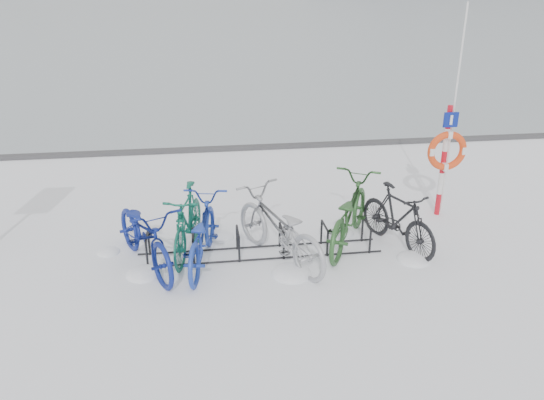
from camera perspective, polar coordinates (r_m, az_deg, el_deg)
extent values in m
plane|color=white|center=(8.81, -1.29, -5.81)|extent=(900.00, 900.00, 0.00)
cube|color=#3F3F42|center=(14.24, -4.12, 5.58)|extent=(400.00, 0.25, 0.10)
cylinder|color=black|center=(8.51, -13.30, -5.84)|extent=(0.04, 0.04, 0.44)
cylinder|color=black|center=(8.90, -13.09, -4.51)|extent=(0.04, 0.04, 0.44)
cylinder|color=black|center=(8.61, -13.32, -3.86)|extent=(0.04, 0.44, 0.04)
cylinder|color=black|center=(8.47, -8.43, -5.61)|extent=(0.04, 0.04, 0.44)
cylinder|color=black|center=(8.86, -8.44, -4.28)|extent=(0.04, 0.04, 0.44)
cylinder|color=black|center=(8.56, -8.52, -3.63)|extent=(0.04, 0.44, 0.04)
cylinder|color=black|center=(8.48, -3.55, -5.34)|extent=(0.04, 0.04, 0.44)
cylinder|color=black|center=(8.87, -3.78, -4.03)|extent=(0.04, 0.04, 0.44)
cylinder|color=black|center=(8.58, -3.71, -3.36)|extent=(0.04, 0.44, 0.04)
cylinder|color=black|center=(8.55, 1.28, -5.04)|extent=(0.04, 0.04, 0.44)
cylinder|color=black|center=(8.94, 0.83, -3.75)|extent=(0.04, 0.04, 0.44)
cylinder|color=black|center=(8.65, 1.06, -3.08)|extent=(0.04, 0.44, 0.04)
cylinder|color=black|center=(8.69, 5.99, -4.71)|extent=(0.04, 0.04, 0.44)
cylinder|color=black|center=(9.07, 5.34, -3.46)|extent=(0.04, 0.04, 0.44)
cylinder|color=black|center=(8.78, 5.71, -2.78)|extent=(0.04, 0.44, 0.04)
cylinder|color=black|center=(8.88, 10.52, -4.36)|extent=(0.04, 0.04, 0.44)
cylinder|color=black|center=(9.25, 9.69, -3.15)|extent=(0.04, 0.04, 0.44)
cylinder|color=black|center=(8.97, 10.19, -2.48)|extent=(0.04, 0.44, 0.04)
cylinder|color=black|center=(8.60, -1.11, -6.37)|extent=(4.00, 0.03, 0.03)
cylinder|color=black|center=(8.99, -1.46, -5.04)|extent=(4.00, 0.03, 0.03)
cylinder|color=red|center=(10.67, 17.41, -0.41)|extent=(0.10, 0.10, 0.42)
cylinder|color=silver|center=(10.52, 17.67, 1.73)|extent=(0.10, 0.10, 0.42)
cylinder|color=red|center=(10.38, 17.94, 3.92)|extent=(0.10, 0.10, 0.42)
cylinder|color=silver|center=(10.26, 18.22, 6.16)|extent=(0.10, 0.10, 0.42)
cylinder|color=red|center=(10.16, 18.51, 8.46)|extent=(0.10, 0.10, 0.42)
torus|color=#EA4216|center=(10.23, 18.31, 5.03)|extent=(0.74, 0.13, 0.74)
cube|color=navy|center=(10.10, 18.69, 8.18)|extent=(0.27, 0.03, 0.27)
cylinder|color=silver|center=(10.24, 18.90, 8.63)|extent=(0.03, 0.03, 3.86)
imported|color=navy|center=(8.44, -13.53, -3.42)|extent=(1.61, 2.31, 1.15)
imported|color=#115D48|center=(8.75, -9.08, -2.11)|extent=(0.93, 1.97, 1.14)
imported|color=#1F3DAD|center=(8.39, -7.66, -3.38)|extent=(1.09, 2.15, 1.08)
imported|color=#97999F|center=(8.37, 0.72, -2.83)|extent=(1.74, 2.36, 1.18)
imported|color=#295327|center=(9.03, 8.24, -1.15)|extent=(1.79, 2.34, 1.18)
imported|color=black|center=(9.10, 13.41, -1.70)|extent=(1.12, 1.86, 1.08)
ellipsoid|color=white|center=(9.57, 7.20, -3.57)|extent=(0.54, 0.54, 0.19)
ellipsoid|color=white|center=(9.39, -5.52, -4.00)|extent=(0.47, 0.47, 0.17)
ellipsoid|color=white|center=(9.44, 1.97, -3.75)|extent=(0.32, 0.32, 0.11)
ellipsoid|color=white|center=(9.25, -17.15, -5.42)|extent=(0.37, 0.37, 0.13)
ellipsoid|color=white|center=(8.24, 2.09, -7.94)|extent=(0.63, 0.63, 0.22)
ellipsoid|color=white|center=(8.46, -13.55, -7.74)|extent=(0.55, 0.55, 0.19)
ellipsoid|color=white|center=(8.93, 15.01, -6.21)|extent=(0.56, 0.56, 0.20)
ellipsoid|color=white|center=(9.43, 15.44, -4.67)|extent=(0.39, 0.39, 0.14)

